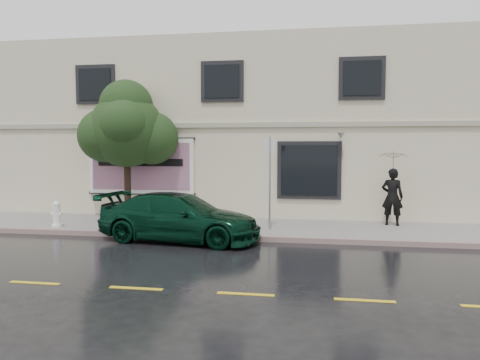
% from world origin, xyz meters
% --- Properties ---
extents(ground, '(90.00, 90.00, 0.00)m').
position_xyz_m(ground, '(0.00, 0.00, 0.00)').
color(ground, black).
rests_on(ground, ground).
extents(sidewalk, '(20.00, 3.50, 0.15)m').
position_xyz_m(sidewalk, '(0.00, 3.25, 0.07)').
color(sidewalk, gray).
rests_on(sidewalk, ground).
extents(curb, '(20.00, 0.18, 0.16)m').
position_xyz_m(curb, '(0.00, 1.50, 0.07)').
color(curb, slate).
rests_on(curb, ground).
extents(road_marking, '(19.00, 0.12, 0.01)m').
position_xyz_m(road_marking, '(0.00, -3.50, 0.01)').
color(road_marking, gold).
rests_on(road_marking, ground).
extents(building, '(20.00, 8.12, 7.00)m').
position_xyz_m(building, '(0.00, 9.00, 3.50)').
color(building, beige).
rests_on(building, ground).
extents(billboard, '(4.30, 0.16, 2.20)m').
position_xyz_m(billboard, '(-3.20, 4.92, 2.05)').
color(billboard, white).
rests_on(billboard, ground).
extents(car, '(5.12, 2.80, 1.42)m').
position_xyz_m(car, '(-0.53, 1.20, 0.71)').
color(car, black).
rests_on(car, ground).
extents(pedestrian, '(0.80, 0.62, 1.93)m').
position_xyz_m(pedestrian, '(6.00, 4.18, 1.12)').
color(pedestrian, black).
rests_on(pedestrian, sidewalk).
extents(umbrella, '(1.38, 1.38, 0.81)m').
position_xyz_m(umbrella, '(6.00, 4.18, 2.49)').
color(umbrella, black).
rests_on(umbrella, pedestrian).
extents(street_tree, '(2.72, 2.72, 4.61)m').
position_xyz_m(street_tree, '(-3.43, 4.20, 3.39)').
color(street_tree, black).
rests_on(street_tree, sidewalk).
extents(fire_hydrant, '(0.35, 0.33, 0.86)m').
position_xyz_m(fire_hydrant, '(-5.01, 2.04, 0.57)').
color(fire_hydrant, white).
rests_on(fire_hydrant, sidewalk).
extents(sign_pole, '(0.37, 0.06, 2.97)m').
position_xyz_m(sign_pole, '(2.00, 2.74, 1.90)').
color(sign_pole, gray).
rests_on(sign_pole, sidewalk).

